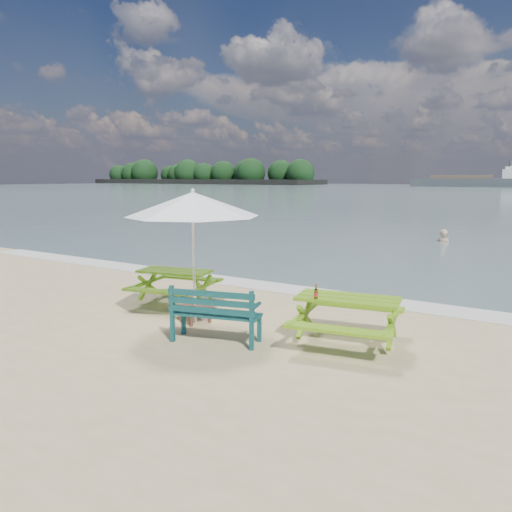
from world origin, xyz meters
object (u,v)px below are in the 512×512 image
Objects in this scene: picnic_table_right at (347,321)px; side_table at (195,313)px; park_bench at (216,325)px; patio_umbrella at (193,204)px; picnic_table_left at (175,287)px; beer_bottle at (316,294)px; swimmer at (443,251)px.

picnic_table_right reaches higher than side_table.
patio_umbrella is (-0.95, 0.65, 1.82)m from park_bench.
picnic_table_left is at bearing 145.30° from side_table.
park_bench is 1.63m from beer_bottle.
beer_bottle is at bearing 25.24° from park_bench.
beer_bottle is (1.39, 0.66, 0.55)m from park_bench.
park_bench reaches higher than picnic_table_left.
patio_umbrella reaches higher than swimmer.
beer_bottle is at bearing -85.64° from swimmer.
park_bench is at bearing -34.48° from picnic_table_left.
park_bench reaches higher than side_table.
side_table is at bearing -95.28° from swimmer.
picnic_table_right is at bearing -83.98° from swimmer.
beer_bottle reaches higher than picnic_table_left.
side_table is 2.63× the size of beer_bottle.
picnic_table_right is 13.66m from swimmer.
swimmer is (-1.43, 13.57, -0.71)m from picnic_table_right.
patio_umbrella is at bearing -34.70° from picnic_table_left.
beer_bottle is at bearing 0.20° from side_table.
park_bench is at bearing -34.20° from patio_umbrella.
park_bench is 14.60m from swimmer.
beer_bottle is (-0.37, -0.35, 0.46)m from picnic_table_right.
picnic_table_left is 3.12× the size of side_table.
picnic_table_right is at bearing -6.70° from picnic_table_left.
patio_umbrella is at bearing 145.80° from park_bench.
picnic_table_left is 13.36m from swimmer.
swimmer is (1.29, 13.93, -2.45)m from patio_umbrella.
side_table is at bearing -172.42° from picnic_table_right.
picnic_table_left is 2.60m from park_bench.
picnic_table_right is 2.75m from side_table.
side_table is at bearing 145.80° from park_bench.
park_bench is at bearing -154.76° from beer_bottle.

